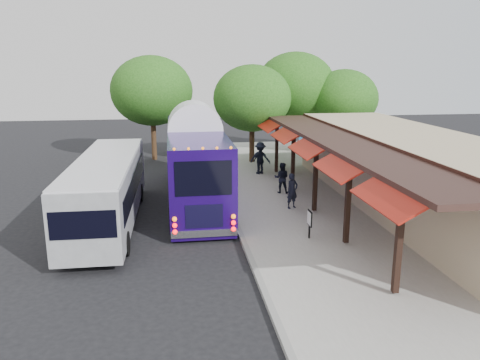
{
  "coord_description": "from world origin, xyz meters",
  "views": [
    {
      "loc": [
        -2.49,
        -15.73,
        6.69
      ],
      "look_at": [
        0.33,
        3.88,
        1.8
      ],
      "focal_mm": 35.0,
      "sensor_mm": 36.0,
      "label": 1
    }
  ],
  "objects_px": {
    "ped_a": "(292,191)",
    "ped_b": "(282,178)",
    "coach_bus": "(195,159)",
    "city_bus": "(107,188)",
    "sign_board": "(310,220)",
    "ped_d": "(260,158)",
    "ped_c": "(260,160)"
  },
  "relations": [
    {
      "from": "coach_bus",
      "to": "ped_c",
      "type": "bearing_deg",
      "value": 47.97
    },
    {
      "from": "coach_bus",
      "to": "city_bus",
      "type": "relative_size",
      "value": 1.15
    },
    {
      "from": "ped_b",
      "to": "ped_d",
      "type": "bearing_deg",
      "value": -70.36
    },
    {
      "from": "city_bus",
      "to": "ped_a",
      "type": "relative_size",
      "value": 6.48
    },
    {
      "from": "coach_bus",
      "to": "sign_board",
      "type": "bearing_deg",
      "value": -57.97
    },
    {
      "from": "ped_a",
      "to": "ped_c",
      "type": "distance_m",
      "value": 7.18
    },
    {
      "from": "city_bus",
      "to": "sign_board",
      "type": "xyz_separation_m",
      "value": [
        7.95,
        -3.39,
        -0.69
      ]
    },
    {
      "from": "city_bus",
      "to": "ped_b",
      "type": "distance_m",
      "value": 9.04
    },
    {
      "from": "ped_d",
      "to": "sign_board",
      "type": "relative_size",
      "value": 1.75
    },
    {
      "from": "coach_bus",
      "to": "ped_c",
      "type": "relative_size",
      "value": 7.15
    },
    {
      "from": "ped_a",
      "to": "ped_d",
      "type": "bearing_deg",
      "value": 66.03
    },
    {
      "from": "ped_b",
      "to": "ped_c",
      "type": "height_order",
      "value": "ped_c"
    },
    {
      "from": "city_bus",
      "to": "ped_d",
      "type": "relative_size",
      "value": 5.52
    },
    {
      "from": "coach_bus",
      "to": "city_bus",
      "type": "height_order",
      "value": "coach_bus"
    },
    {
      "from": "ped_c",
      "to": "sign_board",
      "type": "relative_size",
      "value": 1.56
    },
    {
      "from": "ped_c",
      "to": "ped_d",
      "type": "distance_m",
      "value": 0.21
    },
    {
      "from": "ped_c",
      "to": "sign_board",
      "type": "distance_m",
      "value": 11.13
    },
    {
      "from": "ped_b",
      "to": "ped_a",
      "type": "bearing_deg",
      "value": 103.68
    },
    {
      "from": "coach_bus",
      "to": "ped_b",
      "type": "distance_m",
      "value": 4.65
    },
    {
      "from": "coach_bus",
      "to": "ped_b",
      "type": "xyz_separation_m",
      "value": [
        4.5,
        0.21,
        -1.16
      ]
    },
    {
      "from": "ped_b",
      "to": "ped_c",
      "type": "relative_size",
      "value": 0.93
    },
    {
      "from": "ped_a",
      "to": "ped_d",
      "type": "distance_m",
      "value": 7.36
    },
    {
      "from": "ped_d",
      "to": "sign_board",
      "type": "xyz_separation_m",
      "value": [
        -0.18,
        -11.3,
        -0.22
      ]
    },
    {
      "from": "city_bus",
      "to": "ped_b",
      "type": "xyz_separation_m",
      "value": [
        8.4,
        3.26,
        -0.64
      ]
    },
    {
      "from": "city_bus",
      "to": "ped_c",
      "type": "bearing_deg",
      "value": 44.27
    },
    {
      "from": "coach_bus",
      "to": "sign_board",
      "type": "xyz_separation_m",
      "value": [
        4.05,
        -6.43,
        -1.21
      ]
    },
    {
      "from": "ped_a",
      "to": "ped_b",
      "type": "bearing_deg",
      "value": 62.25
    },
    {
      "from": "coach_bus",
      "to": "ped_d",
      "type": "height_order",
      "value": "coach_bus"
    },
    {
      "from": "ped_c",
      "to": "ped_d",
      "type": "height_order",
      "value": "ped_d"
    },
    {
      "from": "ped_d",
      "to": "ped_a",
      "type": "bearing_deg",
      "value": 113.7
    },
    {
      "from": "coach_bus",
      "to": "ped_d",
      "type": "bearing_deg",
      "value": 48.88
    },
    {
      "from": "coach_bus",
      "to": "ped_b",
      "type": "bearing_deg",
      "value": 2.56
    }
  ]
}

